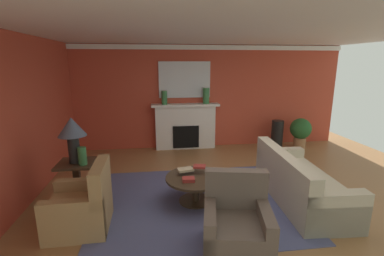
% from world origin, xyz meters
% --- Properties ---
extents(ground_plane, '(9.03, 9.03, 0.00)m').
position_xyz_m(ground_plane, '(0.00, 0.00, 0.00)').
color(ground_plane, olive).
extents(wall_fireplace, '(7.54, 0.12, 2.76)m').
position_xyz_m(wall_fireplace, '(0.00, 3.09, 1.38)').
color(wall_fireplace, '#B7422D').
rests_on(wall_fireplace, ground_plane).
extents(wall_window, '(0.12, 6.67, 2.76)m').
position_xyz_m(wall_window, '(-3.53, 0.30, 1.38)').
color(wall_window, '#B7422D').
rests_on(wall_window, ground_plane).
extents(ceiling_panel, '(7.54, 6.67, 0.06)m').
position_xyz_m(ceiling_panel, '(0.00, 0.30, 2.79)').
color(ceiling_panel, white).
extents(crown_moulding, '(7.54, 0.08, 0.12)m').
position_xyz_m(crown_moulding, '(0.00, 3.01, 2.68)').
color(crown_moulding, white).
extents(area_rug, '(3.23, 2.78, 0.01)m').
position_xyz_m(area_rug, '(-0.74, -0.11, 0.01)').
color(area_rug, '#4C517A').
rests_on(area_rug, ground_plane).
extents(fireplace, '(1.80, 0.35, 1.23)m').
position_xyz_m(fireplace, '(-0.58, 2.88, 0.58)').
color(fireplace, white).
rests_on(fireplace, ground_plane).
extents(mantel_mirror, '(1.36, 0.04, 0.95)m').
position_xyz_m(mantel_mirror, '(-0.58, 3.00, 1.85)').
color(mantel_mirror, silver).
extents(sofa, '(1.01, 2.15, 0.85)m').
position_xyz_m(sofa, '(0.99, -0.29, 0.30)').
color(sofa, '#BCB299').
rests_on(sofa, ground_plane).
extents(armchair_near_window, '(0.81, 0.81, 0.95)m').
position_xyz_m(armchair_near_window, '(-2.42, -0.64, 0.31)').
color(armchair_near_window, '#9E7A4C').
rests_on(armchair_near_window, ground_plane).
extents(armchair_facing_fireplace, '(0.94, 0.94, 0.95)m').
position_xyz_m(armchair_facing_fireplace, '(-0.41, -1.37, 0.31)').
color(armchair_facing_fireplace, brown).
rests_on(armchair_facing_fireplace, ground_plane).
extents(coffee_table, '(1.00, 1.00, 0.45)m').
position_xyz_m(coffee_table, '(-0.74, -0.11, 0.34)').
color(coffee_table, '#3D2D1E').
rests_on(coffee_table, ground_plane).
extents(side_table, '(0.56, 0.56, 0.70)m').
position_xyz_m(side_table, '(-2.69, 0.16, 0.40)').
color(side_table, '#3D2D1E').
rests_on(side_table, ground_plane).
extents(table_lamp, '(0.44, 0.44, 0.75)m').
position_xyz_m(table_lamp, '(-2.69, 0.16, 1.22)').
color(table_lamp, black).
rests_on(table_lamp, side_table).
extents(vase_mantel_right, '(0.17, 0.17, 0.41)m').
position_xyz_m(vase_mantel_right, '(-0.03, 2.83, 1.43)').
color(vase_mantel_right, '#33703D').
rests_on(vase_mantel_right, fireplace).
extents(vase_mantel_left, '(0.15, 0.15, 0.35)m').
position_xyz_m(vase_mantel_left, '(-1.13, 2.83, 1.40)').
color(vase_mantel_left, '#33703D').
rests_on(vase_mantel_left, fireplace).
extents(vase_on_side_table, '(0.13, 0.13, 0.29)m').
position_xyz_m(vase_on_side_table, '(-2.54, 0.04, 0.84)').
color(vase_on_side_table, '#33703D').
rests_on(vase_on_side_table, side_table).
extents(vase_tall_corner, '(0.32, 0.32, 0.76)m').
position_xyz_m(vase_tall_corner, '(1.92, 2.58, 0.38)').
color(vase_tall_corner, black).
rests_on(vase_tall_corner, ground_plane).
extents(book_red_cover, '(0.20, 0.16, 0.06)m').
position_xyz_m(book_red_cover, '(-0.87, -0.26, 0.48)').
color(book_red_cover, maroon).
rests_on(book_red_cover, coffee_table).
extents(book_art_folio, '(0.29, 0.22, 0.04)m').
position_xyz_m(book_art_folio, '(-0.89, 0.04, 0.53)').
color(book_art_folio, tan).
rests_on(book_art_folio, coffee_table).
extents(book_small_novel, '(0.23, 0.19, 0.03)m').
position_xyz_m(book_small_novel, '(-0.65, 0.06, 0.56)').
color(book_small_novel, maroon).
rests_on(book_small_novel, coffee_table).
extents(potted_plant, '(0.56, 0.56, 0.83)m').
position_xyz_m(potted_plant, '(2.52, 2.45, 0.49)').
color(potted_plant, '#A8754C').
rests_on(potted_plant, ground_plane).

